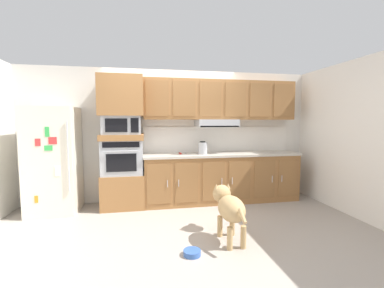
% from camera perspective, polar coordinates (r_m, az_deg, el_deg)
% --- Properties ---
extents(ground_plane, '(9.60, 9.60, 0.00)m').
position_cam_1_polar(ground_plane, '(4.23, -2.84, -16.11)').
color(ground_plane, '#9E9389').
extents(back_kitchen_wall, '(6.20, 0.12, 2.50)m').
position_cam_1_polar(back_kitchen_wall, '(5.05, -4.58, 1.90)').
color(back_kitchen_wall, silver).
rests_on(back_kitchen_wall, ground).
extents(side_panel_right, '(0.12, 7.10, 2.50)m').
position_cam_1_polar(side_panel_right, '(5.14, 29.81, 1.31)').
color(side_panel_right, white).
rests_on(side_panel_right, ground).
extents(refrigerator, '(0.76, 0.73, 1.76)m').
position_cam_1_polar(refrigerator, '(4.87, -28.35, -3.18)').
color(refrigerator, silver).
rests_on(refrigerator, ground).
extents(oven_base_cabinet, '(0.74, 0.62, 0.60)m').
position_cam_1_polar(oven_base_cabinet, '(4.83, -14.93, -9.82)').
color(oven_base_cabinet, '#996638').
rests_on(oven_base_cabinet, ground).
extents(built_in_oven, '(0.70, 0.62, 0.60)m').
position_cam_1_polar(built_in_oven, '(4.71, -15.10, -2.75)').
color(built_in_oven, '#A8AAAF').
rests_on(built_in_oven, oven_base_cabinet).
extents(appliance_mid_shelf, '(0.74, 0.62, 0.10)m').
position_cam_1_polar(appliance_mid_shelf, '(4.68, -15.19, 1.50)').
color(appliance_mid_shelf, '#996638').
rests_on(appliance_mid_shelf, built_in_oven).
extents(microwave, '(0.64, 0.54, 0.32)m').
position_cam_1_polar(microwave, '(4.67, -15.25, 4.07)').
color(microwave, '#A8AAAF').
rests_on(microwave, appliance_mid_shelf).
extents(appliance_upper_cabinet, '(0.74, 0.62, 0.68)m').
position_cam_1_polar(appliance_upper_cabinet, '(4.69, -15.40, 10.18)').
color(appliance_upper_cabinet, '#996638').
rests_on(appliance_upper_cabinet, microwave).
extents(lower_cabinet_run, '(2.92, 0.63, 0.88)m').
position_cam_1_polar(lower_cabinet_run, '(4.99, 6.64, -7.55)').
color(lower_cabinet_run, '#996638').
rests_on(lower_cabinet_run, ground).
extents(countertop_slab, '(2.96, 0.64, 0.04)m').
position_cam_1_polar(countertop_slab, '(4.92, 6.68, -2.30)').
color(countertop_slab, '#BCB2A3').
rests_on(countertop_slab, lower_cabinet_run).
extents(backsplash_panel, '(2.96, 0.02, 0.50)m').
position_cam_1_polar(backsplash_panel, '(5.16, 5.77, 1.07)').
color(backsplash_panel, silver).
rests_on(backsplash_panel, countertop_slab).
extents(upper_cabinet_with_hood, '(2.92, 0.48, 0.88)m').
position_cam_1_polar(upper_cabinet_with_hood, '(5.01, 6.31, 9.32)').
color(upper_cabinet_with_hood, '#996638').
rests_on(upper_cabinet_with_hood, backsplash_panel).
extents(screwdriver, '(0.14, 0.13, 0.03)m').
position_cam_1_polar(screwdriver, '(4.78, -2.54, -2.06)').
color(screwdriver, red).
rests_on(screwdriver, countertop_slab).
extents(electric_kettle, '(0.17, 0.17, 0.24)m').
position_cam_1_polar(electric_kettle, '(4.75, 2.39, -0.90)').
color(electric_kettle, '#A8AAAF').
rests_on(electric_kettle, countertop_slab).
extents(dog, '(0.33, 1.00, 0.67)m').
position_cam_1_polar(dog, '(3.43, 8.19, -13.53)').
color(dog, tan).
rests_on(dog, ground).
extents(dog_food_bowl, '(0.20, 0.20, 0.06)m').
position_cam_1_polar(dog_food_bowl, '(3.18, 0.01, -22.94)').
color(dog_food_bowl, '#3359A5').
rests_on(dog_food_bowl, ground).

